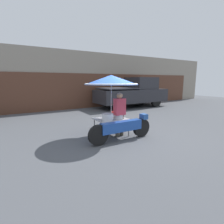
% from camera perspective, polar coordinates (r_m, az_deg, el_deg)
% --- Properties ---
extents(ground_plane, '(36.00, 36.00, 0.00)m').
position_cam_1_polar(ground_plane, '(6.21, 4.65, -7.82)').
color(ground_plane, '#4C4F54').
extents(shopfront_building, '(28.00, 2.06, 3.89)m').
position_cam_1_polar(shopfront_building, '(12.94, -16.01, 9.91)').
color(shopfront_building, gray).
rests_on(shopfront_building, ground).
extents(vendor_motorcycle_cart, '(2.30, 1.82, 2.10)m').
position_cam_1_polar(vendor_motorcycle_cart, '(5.90, 0.23, 6.99)').
color(vendor_motorcycle_cart, black).
rests_on(vendor_motorcycle_cart, ground).
extents(vendor_person, '(0.38, 0.22, 1.53)m').
position_cam_1_polar(vendor_person, '(6.01, 2.50, -0.05)').
color(vendor_person, '#4C473D').
rests_on(vendor_person, ground).
extents(pickup_truck, '(5.37, 1.98, 2.15)m').
position_cam_1_polar(pickup_truck, '(12.88, 7.00, 6.19)').
color(pickup_truck, black).
rests_on(pickup_truck, ground).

